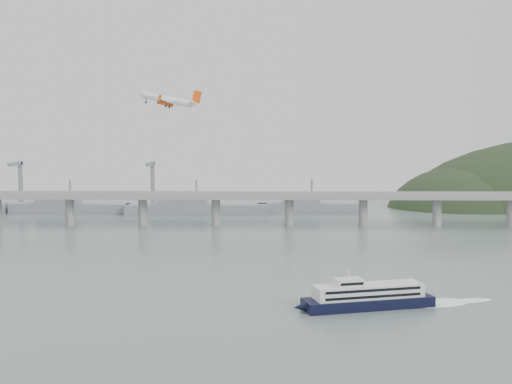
{
  "coord_description": "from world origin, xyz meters",
  "views": [
    {
      "loc": [
        5.78,
        -261.77,
        63.82
      ],
      "look_at": [
        0.0,
        55.0,
        36.0
      ],
      "focal_mm": 48.0,
      "sensor_mm": 36.0,
      "label": 1
    }
  ],
  "objects": [
    {
      "name": "airliner",
      "position": [
        -43.87,
        79.64,
        79.71
      ],
      "size": [
        34.17,
        31.42,
        9.45
      ],
      "rotation": [
        0.05,
        -0.2,
        2.89
      ],
      "color": "white",
      "rests_on": "ground"
    },
    {
      "name": "ferry",
      "position": [
        42.17,
        -16.69,
        4.07
      ],
      "size": [
        77.89,
        29.64,
        14.99
      ],
      "rotation": [
        0.0,
        0.0,
        0.27
      ],
      "color": "black",
      "rests_on": "ground"
    },
    {
      "name": "distant_fleet",
      "position": [
        -155.36,
        265.08,
        6.22
      ],
      "size": [
        453.0,
        60.9,
        40.0
      ],
      "color": "slate",
      "rests_on": "ground"
    },
    {
      "name": "ground",
      "position": [
        0.0,
        0.0,
        0.0
      ],
      "size": [
        900.0,
        900.0,
        0.0
      ],
      "primitive_type": "plane",
      "color": "slate",
      "rests_on": "ground"
    },
    {
      "name": "bridge",
      "position": [
        -1.15,
        200.0,
        17.65
      ],
      "size": [
        800.0,
        22.0,
        23.9
      ],
      "color": "gray",
      "rests_on": "ground"
    }
  ]
}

